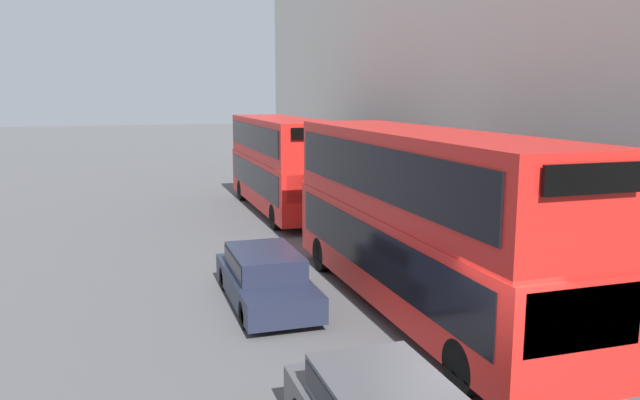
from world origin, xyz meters
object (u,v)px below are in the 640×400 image
bus_leading (419,214)px  car_hatchback (265,276)px  bus_second_in_queue (281,160)px  pedestrian (338,199)px

bus_leading → car_hatchback: bus_leading is taller
bus_second_in_queue → pedestrian: 3.15m
bus_leading → bus_second_in_queue: bus_leading is taller
car_hatchback → pedestrian: bearing=61.5°
bus_second_in_queue → car_hatchback: bus_second_in_queue is taller
bus_leading → pedestrian: bus_leading is taller
pedestrian → bus_leading: bearing=-99.9°
bus_leading → car_hatchback: (-3.40, 1.67, -1.70)m
bus_leading → pedestrian: bearing=80.1°
bus_leading → bus_second_in_queue: 13.56m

